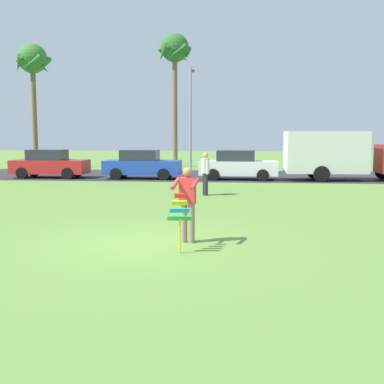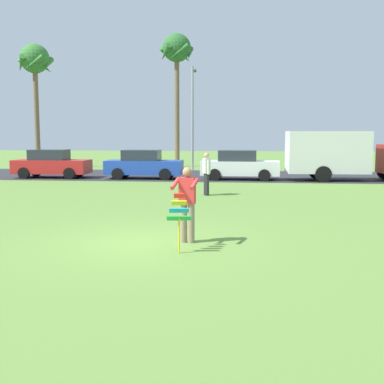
% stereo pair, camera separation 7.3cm
% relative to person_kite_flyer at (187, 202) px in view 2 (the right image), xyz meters
% --- Properties ---
extents(ground_plane, '(120.00, 120.00, 0.00)m').
position_rel_person_kite_flyer_xyz_m(ground_plane, '(-0.93, -0.15, -0.95)').
color(ground_plane, olive).
extents(road_strip, '(120.00, 8.00, 0.01)m').
position_rel_person_kite_flyer_xyz_m(road_strip, '(-0.93, 18.07, -0.95)').
color(road_strip, '#2D2D33').
rests_on(road_strip, ground).
extents(person_kite_flyer, '(0.59, 0.69, 1.73)m').
position_rel_person_kite_flyer_xyz_m(person_kite_flyer, '(0.00, 0.00, 0.00)').
color(person_kite_flyer, gray).
rests_on(person_kite_flyer, ground).
extents(kite_held, '(0.53, 0.67, 1.21)m').
position_rel_person_kite_flyer_xyz_m(kite_held, '(-0.07, -0.85, -0.12)').
color(kite_held, red).
rests_on(kite_held, ground).
extents(parked_car_red, '(4.21, 1.85, 1.60)m').
position_rel_person_kite_flyer_xyz_m(parked_car_red, '(-9.60, 15.67, -0.18)').
color(parked_car_red, red).
rests_on(parked_car_red, ground).
extents(parked_car_blue, '(4.20, 1.84, 1.60)m').
position_rel_person_kite_flyer_xyz_m(parked_car_blue, '(-4.29, 15.67, -0.18)').
color(parked_car_blue, '#2347B7').
rests_on(parked_car_blue, ground).
extents(parked_car_white, '(4.26, 1.96, 1.60)m').
position_rel_person_kite_flyer_xyz_m(parked_car_white, '(1.02, 15.68, -0.18)').
color(parked_car_white, white).
rests_on(parked_car_white, ground).
extents(parked_truck_red_cab, '(6.77, 2.30, 2.62)m').
position_rel_person_kite_flyer_xyz_m(parked_truck_red_cab, '(6.46, 15.68, 0.46)').
color(parked_truck_red_cab, '#B2231E').
rests_on(parked_truck_red_cab, ground).
extents(palm_tree_left_near, '(2.58, 2.71, 8.92)m').
position_rel_person_kite_flyer_xyz_m(palm_tree_left_near, '(-13.85, 23.65, 6.52)').
color(palm_tree_left_near, brown).
rests_on(palm_tree_left_near, ground).
extents(palm_tree_right_near, '(2.58, 2.71, 9.87)m').
position_rel_person_kite_flyer_xyz_m(palm_tree_right_near, '(-3.83, 25.92, 7.39)').
color(palm_tree_right_near, brown).
rests_on(palm_tree_right_near, ground).
extents(streetlight_pole, '(0.24, 1.65, 7.00)m').
position_rel_person_kite_flyer_xyz_m(streetlight_pole, '(-2.29, 22.64, 3.05)').
color(streetlight_pole, '#9E9EA3').
rests_on(streetlight_pole, ground).
extents(person_walker_near, '(0.35, 0.53, 1.73)m').
position_rel_person_kite_flyer_xyz_m(person_walker_near, '(-0.24, 8.71, -0.02)').
color(person_walker_near, '#26262B').
rests_on(person_walker_near, ground).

